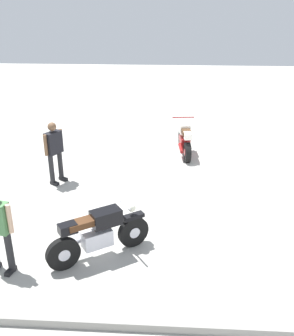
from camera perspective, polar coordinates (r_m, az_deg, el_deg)
ground_plane at (r=10.28m, az=9.16°, el=-3.30°), size 40.00×40.00×0.00m
curb_edge at (r=6.50m, az=12.96°, el=-21.39°), size 14.00×0.30×0.15m
motorcycle_cream_vintage at (r=12.43m, az=5.47°, el=4.20°), size 0.70×1.96×1.07m
motorcycle_black_cruiser at (r=7.54m, az=-7.02°, el=-9.39°), size 1.80×1.26×1.09m
person_in_black_shirt at (r=10.54m, az=-13.30°, el=2.71°), size 0.48×0.61×1.67m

